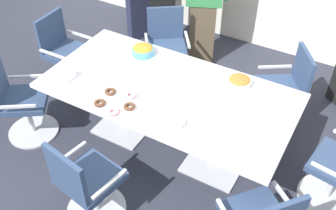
# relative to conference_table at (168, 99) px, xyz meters

# --- Properties ---
(ground_plane) EXTENTS (10.00, 10.00, 0.01)m
(ground_plane) POSITION_rel_conference_table_xyz_m (0.00, 0.00, -0.63)
(ground_plane) COLOR #2D303D
(conference_table) EXTENTS (2.40, 1.20, 0.75)m
(conference_table) POSITION_rel_conference_table_xyz_m (0.00, 0.00, 0.00)
(conference_table) COLOR white
(conference_table) RESTS_ON ground
(office_chair_2) EXTENTS (0.75, 0.75, 0.91)m
(office_chair_2) POSITION_rel_conference_table_xyz_m (0.89, 0.93, -0.22)
(office_chair_2) COLOR silver
(office_chair_2) RESTS_ON ground
(office_chair_3) EXTENTS (0.75, 0.75, 0.91)m
(office_chair_3) POSITION_rel_conference_table_xyz_m (-0.61, 1.03, -0.22)
(office_chair_3) COLOR silver
(office_chair_3) RESTS_ON ground
(office_chair_4) EXTENTS (0.55, 0.55, 0.91)m
(office_chair_4) POSITION_rel_conference_table_xyz_m (-1.62, 0.33, -0.22)
(office_chair_4) COLOR silver
(office_chair_4) RESTS_ON ground
(office_chair_5) EXTENTS (0.75, 0.75, 0.91)m
(office_chair_5) POSITION_rel_conference_table_xyz_m (-1.42, -0.61, -0.22)
(office_chair_5) COLOR silver
(office_chair_5) RESTS_ON ground
(office_chair_6) EXTENTS (0.62, 0.62, 0.91)m
(office_chair_6) POSITION_rel_conference_table_xyz_m (-0.16, -1.10, -0.22)
(office_chair_6) COLOR silver
(office_chair_6) RESTS_ON ground
(snack_bowl_chips_orange) EXTENTS (0.24, 0.24, 0.11)m
(snack_bowl_chips_orange) POSITION_rel_conference_table_xyz_m (-0.53, 0.38, 0.18)
(snack_bowl_chips_orange) COLOR #4C9EC6
(snack_bowl_chips_orange) RESTS_ON conference_table
(snack_bowl_pretzels) EXTENTS (0.24, 0.24, 0.08)m
(snack_bowl_pretzels) POSITION_rel_conference_table_xyz_m (0.56, 0.40, 0.16)
(snack_bowl_pretzels) COLOR white
(snack_bowl_pretzels) RESTS_ON conference_table
(donut_platter) EXTENTS (0.40, 0.39, 0.04)m
(donut_platter) POSITION_rel_conference_table_xyz_m (-0.30, -0.41, 0.14)
(donut_platter) COLOR white
(donut_platter) RESTS_ON conference_table
(plate_stack) EXTENTS (0.21, 0.21, 0.04)m
(plate_stack) POSITION_rel_conference_table_xyz_m (0.28, -0.40, 0.15)
(plate_stack) COLOR white
(plate_stack) RESTS_ON conference_table
(napkin_pile) EXTENTS (0.16, 0.16, 0.09)m
(napkin_pile) POSITION_rel_conference_table_xyz_m (-0.96, -0.35, 0.17)
(napkin_pile) COLOR white
(napkin_pile) RESTS_ON conference_table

